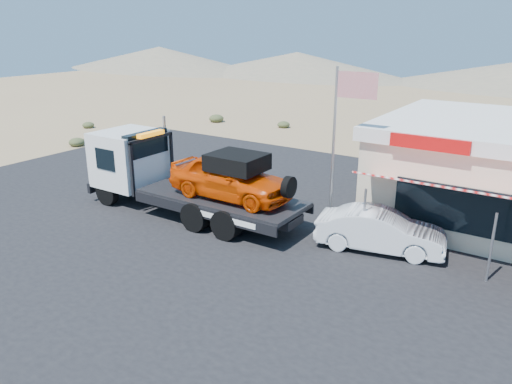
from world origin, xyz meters
TOP-DOWN VIEW (x-y plane):
  - ground at (0.00, 0.00)m, footprint 120.00×120.00m
  - asphalt_lot at (2.00, 3.00)m, footprint 32.00×24.00m
  - tow_truck at (-0.79, 2.61)m, footprint 9.50×2.82m
  - white_sedan at (6.99, 3.63)m, footprint 4.53×2.38m
  - flagpole at (4.93, 4.50)m, footprint 1.55×0.10m
  - desert_scrub at (-13.50, 8.71)m, footprint 22.54×34.03m
  - distant_hills at (-9.77, 55.14)m, footprint 126.00×48.00m

SIDE VIEW (x-z plane):
  - ground at x=0.00m, z-range 0.00..0.00m
  - asphalt_lot at x=2.00m, z-range 0.00..0.02m
  - desert_scrub at x=-13.50m, z-range -0.04..0.59m
  - white_sedan at x=6.99m, z-range 0.02..1.44m
  - tow_truck at x=-0.79m, z-range 0.12..3.30m
  - distant_hills at x=-9.77m, z-range -0.21..3.99m
  - flagpole at x=4.93m, z-range 0.76..6.76m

